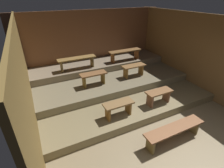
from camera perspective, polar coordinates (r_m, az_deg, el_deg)
The scene contains 14 objects.
ground at distance 5.83m, azimuth 4.17°, elevation -6.21°, with size 6.23×6.16×0.08m, color #7E6D4F.
wall_back at distance 7.52m, azimuth -6.15°, elevation 13.26°, with size 6.23×0.06×2.67m, color brown.
wall_left at distance 4.54m, azimuth -26.66°, elevation 0.10°, with size 0.06×6.16×2.67m, color brown.
wall_right at distance 6.94m, azimuth 24.87°, elevation 9.59°, with size 0.06×6.16×2.67m, color brown.
platform_lower at distance 6.27m, azimuth 0.99°, elevation -1.77°, with size 5.43×3.95×0.24m, color olive.
platform_middle at distance 6.65m, azimuth -1.44°, elevation 2.41°, with size 5.43×2.71×0.24m, color #756A51.
platform_upper at distance 7.17m, azimuth -4.00°, elevation 6.44°, with size 5.43×1.23×0.24m, color #7A6B56.
bench_floor_center at distance 4.49m, azimuth 20.01°, elevation -14.23°, with size 1.61×0.34×0.43m.
bench_lower_left at distance 4.63m, azimuth 2.14°, elevation -7.46°, with size 0.83×0.34×0.43m.
bench_lower_right at distance 5.32m, azimuth 15.28°, elevation -3.38°, with size 0.83×0.34×0.43m.
bench_middle_left at distance 5.71m, azimuth -6.19°, elevation 2.54°, with size 0.88×0.34×0.43m.
bench_middle_right at distance 6.36m, azimuth 7.19°, elevation 5.24°, with size 0.88×0.34×0.43m.
bench_upper_left at distance 6.47m, azimuth -11.57°, elevation 7.78°, with size 1.39×0.34×0.43m.
bench_upper_right at distance 7.22m, azimuth 4.35°, elevation 10.39°, with size 1.39×0.34×0.43m.
Camera 1 is at (-2.51, -1.44, 3.24)m, focal length 27.52 mm.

